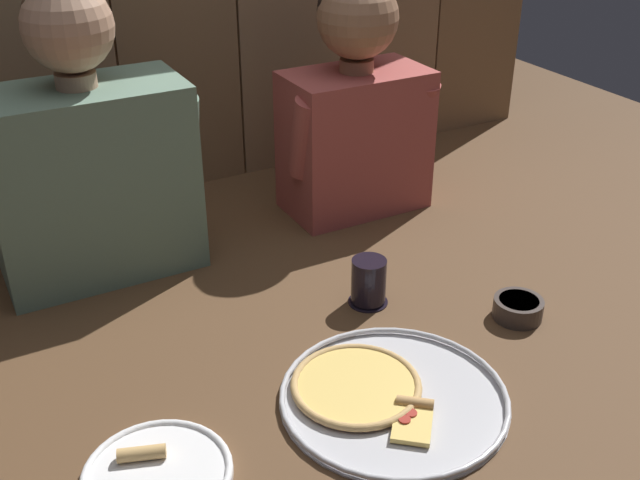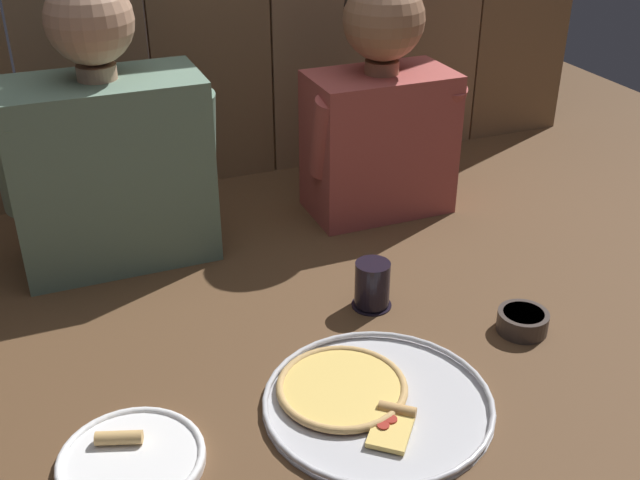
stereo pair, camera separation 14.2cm
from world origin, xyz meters
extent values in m
plane|color=brown|center=(0.00, 0.00, 0.00)|extent=(3.20, 3.20, 0.00)
cylinder|color=silver|center=(-0.01, -0.17, 0.00)|extent=(0.39, 0.39, 0.01)
torus|color=silver|center=(-0.01, -0.17, 0.01)|extent=(0.39, 0.39, 0.01)
cylinder|color=#B23823|center=(-0.05, -0.12, 0.01)|extent=(0.22, 0.22, 0.00)
cylinder|color=#EFC660|center=(-0.05, -0.12, 0.01)|extent=(0.21, 0.21, 0.01)
torus|color=tan|center=(-0.05, -0.12, 0.01)|extent=(0.23, 0.23, 0.01)
cube|color=#EFC660|center=(-0.02, -0.24, 0.01)|extent=(0.10, 0.11, 0.01)
cylinder|color=tan|center=(0.01, -0.21, 0.02)|extent=(0.06, 0.06, 0.02)
cylinder|color=#A3281E|center=(-0.03, -0.23, 0.02)|extent=(0.02, 0.02, 0.00)
cylinder|color=#A3281E|center=(-0.01, -0.22, 0.02)|extent=(0.02, 0.02, 0.00)
cylinder|color=white|center=(-0.41, -0.15, 0.01)|extent=(0.23, 0.23, 0.01)
torus|color=white|center=(-0.41, -0.15, 0.01)|extent=(0.23, 0.23, 0.01)
cylinder|color=tan|center=(-0.42, -0.11, 0.02)|extent=(0.08, 0.04, 0.02)
cylinder|color=black|center=(0.11, 0.11, 0.00)|extent=(0.08, 0.08, 0.01)
cylinder|color=black|center=(0.11, 0.11, 0.05)|extent=(0.07, 0.07, 0.09)
cylinder|color=#3D332D|center=(0.35, -0.08, 0.02)|extent=(0.10, 0.10, 0.04)
cylinder|color=#B23823|center=(0.35, -0.08, 0.03)|extent=(0.08, 0.08, 0.02)
cube|color=slate|center=(-0.32, 0.51, 0.20)|extent=(0.41, 0.22, 0.41)
cylinder|color=tan|center=(-0.32, 0.51, 0.42)|extent=(0.08, 0.08, 0.03)
sphere|color=tan|center=(-0.32, 0.51, 0.52)|extent=(0.17, 0.17, 0.17)
sphere|color=brown|center=(-0.32, 0.52, 0.54)|extent=(0.16, 0.16, 0.16)
cylinder|color=slate|center=(-0.13, 0.47, 0.26)|extent=(0.08, 0.12, 0.23)
cube|color=#AD4C47|center=(0.32, 0.51, 0.17)|extent=(0.34, 0.20, 0.35)
cylinder|color=#9E7051|center=(0.32, 0.51, 0.36)|extent=(0.08, 0.08, 0.03)
sphere|color=#9E7051|center=(0.32, 0.51, 0.47)|extent=(0.19, 0.19, 0.19)
sphere|color=black|center=(0.32, 0.52, 0.48)|extent=(0.17, 0.17, 0.17)
cylinder|color=#AD4C47|center=(0.17, 0.47, 0.23)|extent=(0.08, 0.12, 0.20)
cylinder|color=#AD4C47|center=(0.47, 0.47, 0.23)|extent=(0.08, 0.13, 0.20)
camera|label=1|loc=(-0.60, -0.99, 0.86)|focal=43.15mm
camera|label=2|loc=(-0.47, -1.05, 0.86)|focal=43.15mm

